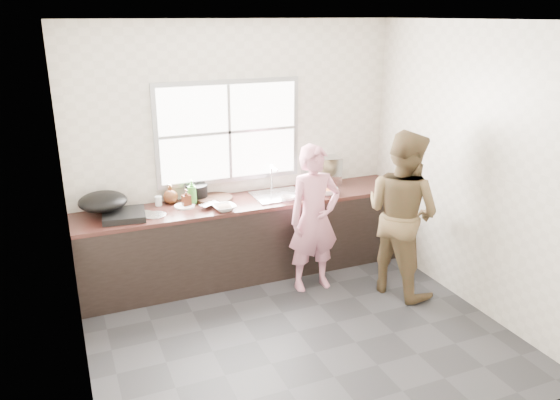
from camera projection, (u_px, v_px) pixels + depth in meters
name	position (u px, v px, depth m)	size (l,w,h in m)	color
floor	(297.00, 332.00, 4.97)	(3.60, 3.20, 0.01)	#2A2A2C
ceiling	(301.00, 19.00, 4.09)	(3.60, 3.20, 0.01)	silver
wall_back	(238.00, 149.00, 5.93)	(3.60, 0.01, 2.70)	beige
wall_left	(68.00, 221.00, 3.87)	(0.01, 3.20, 2.70)	beige
wall_right	(471.00, 168.00, 5.19)	(0.01, 3.20, 2.70)	beige
wall_front	(416.00, 270.00, 3.13)	(3.60, 0.01, 2.70)	silver
cabinet	(249.00, 239.00, 5.96)	(3.60, 0.62, 0.82)	black
countertop	(248.00, 202.00, 5.82)	(3.60, 0.64, 0.04)	#351A15
sink	(278.00, 196.00, 5.94)	(0.55, 0.45, 0.02)	silver
faucet	(272.00, 178.00, 6.07)	(0.02, 0.02, 0.30)	silver
window_frame	(229.00, 132.00, 5.82)	(1.60, 0.05, 1.10)	#9EA0A5
window_glazing	(229.00, 132.00, 5.80)	(1.50, 0.01, 1.00)	white
woman	(314.00, 223.00, 5.57)	(0.52, 0.34, 1.43)	pink
person_side	(402.00, 213.00, 5.47)	(0.82, 0.64, 1.69)	brown
cutting_board	(214.00, 199.00, 5.80)	(0.38, 0.38, 0.04)	black
cleaver	(209.00, 204.00, 5.57)	(0.20, 0.10, 0.01)	silver
bowl_mince	(225.00, 208.00, 5.50)	(0.23, 0.23, 0.06)	white
bowl_crabs	(328.00, 192.00, 5.99)	(0.18, 0.18, 0.06)	silver
bowl_held	(288.00, 198.00, 5.80)	(0.19, 0.19, 0.06)	white
black_pot	(197.00, 192.00, 5.80)	(0.23, 0.23, 0.17)	black
plate_food	(184.00, 206.00, 5.61)	(0.21, 0.21, 0.02)	white
bottle_green	(192.00, 192.00, 5.66)	(0.10, 0.10, 0.26)	green
bottle_brown_tall	(186.00, 199.00, 5.60)	(0.08, 0.08, 0.17)	#4D2313
bottle_brown_short	(170.00, 195.00, 5.70)	(0.14, 0.14, 0.18)	#512A14
glass_jar	(158.00, 201.00, 5.64)	(0.07, 0.07, 0.10)	silver
burner	(124.00, 215.00, 5.30)	(0.40, 0.40, 0.06)	black
wok	(103.00, 201.00, 5.32)	(0.47, 0.47, 0.18)	black
dish_rack	(320.00, 171.00, 6.32)	(0.43, 0.30, 0.32)	silver
pot_lid_left	(155.00, 215.00, 5.36)	(0.22, 0.22, 0.01)	silver
pot_lid_right	(142.00, 214.00, 5.38)	(0.23, 0.23, 0.01)	#B9BAC0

